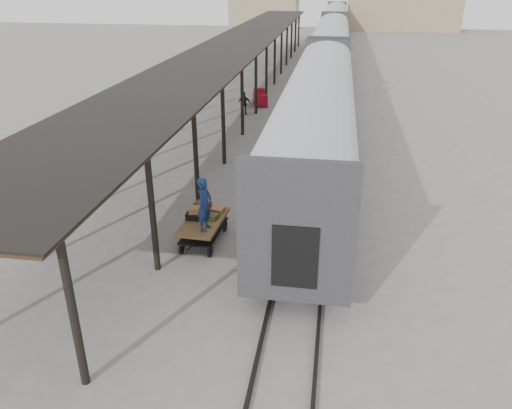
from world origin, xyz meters
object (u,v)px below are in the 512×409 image
Objects in this scene: baggage_cart at (204,225)px; porter at (205,204)px; luggage_tug at (260,98)px; pedestrian at (244,103)px.

porter is at bearing -65.88° from baggage_cart.
baggage_cart is 20.24m from luggage_tug.
pedestrian is (-1.77, 17.63, 0.11)m from baggage_cart.
luggage_tug is 0.82× the size of porter.
pedestrian is at bearing 17.55° from porter.
baggage_cart is 1.33× the size of porter.
porter is at bearing -107.75° from luggage_tug.
luggage_tug is 1.00× the size of pedestrian.
baggage_cart is 17.72m from pedestrian.
pedestrian is at bearing 98.81° from baggage_cart.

